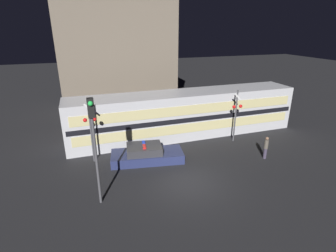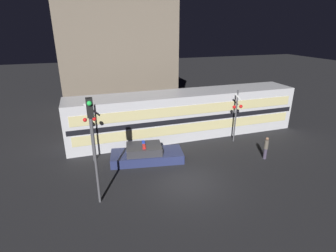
# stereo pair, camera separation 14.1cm
# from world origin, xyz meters

# --- Properties ---
(ground_plane) EXTENTS (120.00, 120.00, 0.00)m
(ground_plane) POSITION_xyz_m (0.00, 0.00, 0.00)
(ground_plane) COLOR black
(train) EXTENTS (18.66, 2.92, 3.65)m
(train) POSITION_xyz_m (2.56, 6.76, 1.82)
(train) COLOR silver
(train) RESTS_ON ground_plane
(police_car) EXTENTS (5.03, 2.66, 1.25)m
(police_car) POSITION_xyz_m (-1.60, 3.37, 0.46)
(police_car) COLOR navy
(police_car) RESTS_ON ground_plane
(pedestrian) EXTENTS (0.27, 0.27, 1.60)m
(pedestrian) POSITION_xyz_m (6.19, 1.09, 0.82)
(pedestrian) COLOR #3F384C
(pedestrian) RESTS_ON ground_plane
(crossing_signal_near) EXTENTS (0.83, 0.32, 4.11)m
(crossing_signal_near) POSITION_xyz_m (5.73, 4.30, 2.42)
(crossing_signal_near) COLOR #4C4C51
(crossing_signal_near) RESTS_ON ground_plane
(crossing_signal_far) EXTENTS (0.83, 0.32, 4.32)m
(crossing_signal_far) POSITION_xyz_m (-4.97, 4.37, 2.53)
(crossing_signal_far) COLOR #4C4C51
(crossing_signal_far) RESTS_ON ground_plane
(traffic_light_corner) EXTENTS (0.30, 0.46, 5.55)m
(traffic_light_corner) POSITION_xyz_m (-4.96, -0.26, 3.79)
(traffic_light_corner) COLOR #4C4C51
(traffic_light_corner) RESTS_ON ground_plane
(building_left) EXTENTS (11.05, 6.91, 10.92)m
(building_left) POSITION_xyz_m (-1.44, 16.01, 5.46)
(building_left) COLOR #726656
(building_left) RESTS_ON ground_plane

